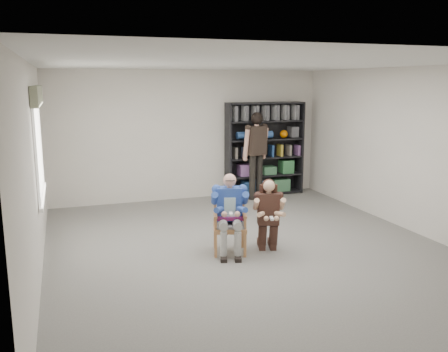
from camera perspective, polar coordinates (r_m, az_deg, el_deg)
name	(u,v)px	position (r m, az deg, el deg)	size (l,w,h in m)	color
room_shell	(250,160)	(7.08, 3.12, 1.99)	(6.00, 7.00, 2.80)	silver
floor	(249,249)	(7.44, 3.00, -8.72)	(6.00, 7.00, 0.01)	slate
window_left	(40,144)	(7.53, -21.29, 3.56)	(0.16, 2.00, 1.75)	white
armchair	(230,223)	(7.13, 0.69, -5.62)	(0.54, 0.52, 0.94)	#AB7547
seated_man	(230,214)	(7.09, 0.69, -4.54)	(0.52, 0.73, 1.22)	navy
kneeling_woman	(268,215)	(7.21, 5.37, -4.75)	(0.47, 0.75, 1.12)	#331F1B
bookshelf	(265,149)	(10.78, 4.91, 3.25)	(1.80, 0.38, 2.10)	black
standing_man	(256,157)	(10.34, 3.89, 2.35)	(0.58, 0.32, 1.89)	#2B211B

